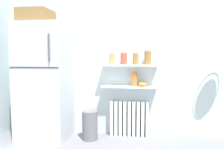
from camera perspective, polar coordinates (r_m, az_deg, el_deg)
name	(u,v)px	position (r m, az deg, el deg)	size (l,w,h in m)	color
back_wall	(134,58)	(3.83, 5.49, 4.24)	(7.04, 0.10, 2.60)	silver
refrigerator	(44,78)	(3.80, -16.65, -0.97)	(0.77, 0.73, 2.05)	#B7BABF
radiator	(129,119)	(3.85, 4.41, -11.01)	(0.64, 0.12, 0.58)	white
wall_shelf_lower	(130,87)	(3.71, 4.43, -3.09)	(0.91, 0.22, 0.03)	white
wall_shelf_upper	(130,65)	(3.67, 4.46, 2.31)	(0.91, 0.22, 0.03)	white
storage_jar_0	(112,59)	(3.70, 0.00, 3.95)	(0.10, 0.10, 0.19)	tan
storage_jar_1	(124,58)	(3.68, 2.98, 4.05)	(0.10, 0.10, 0.20)	#C64C38
storage_jar_2	(136,59)	(3.67, 5.98, 3.98)	(0.09, 0.09, 0.19)	olive
storage_jar_3	(148,58)	(3.66, 8.99, 4.23)	(0.11, 0.11, 0.23)	olive
vase	(134,79)	(3.69, 5.62, -1.06)	(0.10, 0.10, 0.24)	#CC7033
shelf_bowl	(143,84)	(3.69, 7.71, -2.43)	(0.15, 0.15, 0.07)	orange
trash_bin	(90,125)	(3.71, -5.56, -12.56)	(0.25, 0.25, 0.46)	slate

